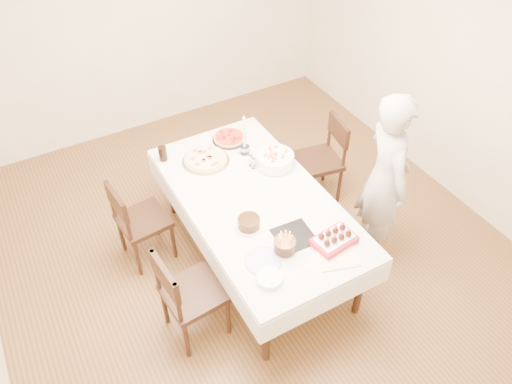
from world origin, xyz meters
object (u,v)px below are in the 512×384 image
chair_left_savory (143,220)px  pasta_bowl (275,160)px  layer_cake (249,223)px  birthday_cake (285,242)px  chair_right_savory (318,161)px  person (385,179)px  pizza_pepperoni (229,138)px  strawberry_box (334,240)px  chair_left_dessert (194,293)px  dining_table (256,229)px  cola_glass (163,154)px  pizza_white (206,159)px  taper_candle (244,135)px

chair_left_savory → pasta_bowl: (1.22, -0.23, 0.37)m
layer_cake → birthday_cake: bearing=-71.2°
chair_right_savory → person: size_ratio=0.55×
pizza_pepperoni → strawberry_box: bearing=-86.5°
birthday_cake → pasta_bowl: bearing=63.1°
chair_left_dessert → strawberry_box: chair_left_dessert is taller
pasta_bowl → birthday_cake: size_ratio=2.04×
dining_table → chair_left_dessert: (-0.79, -0.42, 0.09)m
chair_left_savory → chair_left_dessert: chair_left_dessert is taller
layer_cake → birthday_cake: size_ratio=1.36×
strawberry_box → chair_right_savory: bearing=59.5°
dining_table → chair_left_dessert: bearing=-151.8°
pizza_pepperoni → cola_glass: bearing=177.8°
chair_left_savory → pizza_pepperoni: 1.13m
pizza_white → taper_candle: taper_candle is taller
chair_left_savory → pasta_bowl: bearing=163.8°
dining_table → chair_right_savory: 1.07m
person → birthday_cake: (-1.13, -0.20, 0.01)m
strawberry_box → dining_table: bearing=110.8°
dining_table → strawberry_box: (0.28, -0.73, 0.42)m
chair_right_savory → birthday_cake: birthday_cake is taller
dining_table → layer_cake: bearing=-129.1°
birthday_cake → cola_glass: bearing=104.9°
dining_table → pizza_white: size_ratio=4.93×
chair_left_dessert → cola_glass: chair_left_dessert is taller
dining_table → cola_glass: bearing=119.1°
chair_left_dessert → pasta_bowl: bearing=-152.6°
pizza_white → layer_cake: (-0.05, -0.92, 0.02)m
chair_right_savory → strawberry_box: chair_right_savory is taller
person → strawberry_box: person is taller
chair_left_dessert → taper_candle: size_ratio=2.23×
pasta_bowl → pizza_pepperoni: bearing=109.0°
birthday_cake → strawberry_box: bearing=-18.6°
dining_table → pizza_white: (-0.16, 0.66, 0.40)m
cola_glass → layer_cake: size_ratio=0.63×
pizza_white → cola_glass: 0.39m
dining_table → chair_left_dessert: chair_left_dessert is taller
pizza_white → taper_candle: (0.37, -0.07, 0.19)m
pasta_bowl → cola_glass: bearing=146.3°
pizza_white → birthday_cake: 1.26m
pasta_bowl → person: bearing=-46.1°
person → pizza_white: person is taller
chair_left_savory → cola_glass: bearing=-143.0°
chair_left_savory → strawberry_box: bearing=126.3°
chair_left_savory → layer_cake: bearing=123.6°
dining_table → strawberry_box: bearing=-69.2°
dining_table → person: bearing=-21.0°
layer_cake → strawberry_box: size_ratio=0.69×
strawberry_box → pizza_pepperoni: bearing=93.5°
pasta_bowl → layer_cake: bearing=-135.8°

